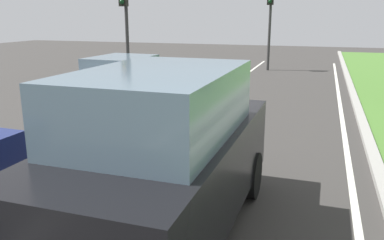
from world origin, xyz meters
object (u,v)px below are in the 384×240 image
object	(u,v)px
traffic_light_overhead_left	(125,13)
car_suv_ahead	(164,155)
traffic_light_far_median	(270,11)
car_hatchback_far	(126,87)

from	to	relation	value
traffic_light_overhead_left	car_suv_ahead	bearing A→B (deg)	-60.60
traffic_light_overhead_left	traffic_light_far_median	distance (m)	8.37
car_hatchback_far	traffic_light_far_median	xyz separation A→B (m)	(2.54, 11.54, 2.22)
traffic_light_overhead_left	traffic_light_far_median	size ratio (longest dim) A/B	0.96
car_hatchback_far	traffic_light_far_median	distance (m)	12.02
traffic_light_overhead_left	traffic_light_far_median	bearing A→B (deg)	53.76
traffic_light_overhead_left	traffic_light_far_median	xyz separation A→B (m)	(4.95, 6.75, 0.12)
car_suv_ahead	traffic_light_overhead_left	bearing A→B (deg)	119.91
car_suv_ahead	traffic_light_far_median	distance (m)	17.44
car_suv_ahead	traffic_light_overhead_left	size ratio (longest dim) A/B	1.02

